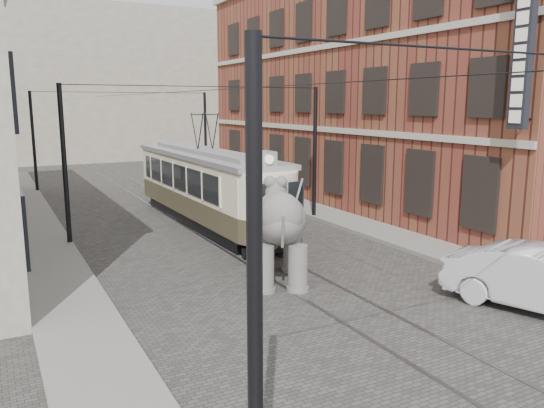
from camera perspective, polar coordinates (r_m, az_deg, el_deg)
ground at (r=17.92m, az=0.43°, el=-6.63°), size 120.00×120.00×0.00m
tram_rails at (r=17.92m, az=0.43°, el=-6.60°), size 1.54×80.00×0.02m
sidewalk_right at (r=21.28m, az=14.87°, el=-4.01°), size 2.00×60.00×0.15m
sidewalk_left at (r=16.06m, az=-20.79°, el=-9.13°), size 2.00×60.00×0.15m
brick_building at (r=30.74m, az=10.92°, el=11.67°), size 8.00×26.00×12.00m
distant_block at (r=55.72m, az=-19.74°, el=11.69°), size 28.00×10.00×14.00m
catenary at (r=21.71m, az=-6.27°, el=4.42°), size 11.00×30.20×6.00m
tram at (r=24.05m, az=-6.97°, el=3.62°), size 2.70×12.27×4.85m
elephant at (r=16.21m, az=0.75°, el=-3.02°), size 4.47×5.54×2.98m
parked_car at (r=15.70m, az=26.62°, el=-7.18°), size 3.38×5.22×1.62m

